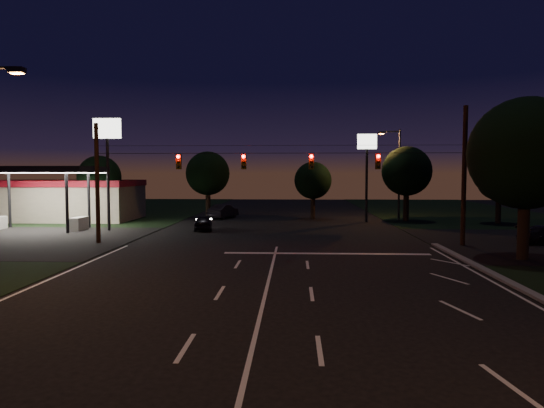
# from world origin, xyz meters

# --- Properties ---
(ground) EXTENTS (140.00, 140.00, 0.00)m
(ground) POSITION_xyz_m (0.00, 0.00, 0.00)
(ground) COLOR black
(ground) RESTS_ON ground
(center_line) EXTENTS (0.14, 40.00, 0.01)m
(center_line) POSITION_xyz_m (0.00, -6.00, 0.01)
(center_line) COLOR silver
(center_line) RESTS_ON ground
(stop_bar) EXTENTS (12.00, 0.50, 0.01)m
(stop_bar) POSITION_xyz_m (3.00, 11.50, 0.01)
(stop_bar) COLOR silver
(stop_bar) RESTS_ON ground
(utility_pole_right) EXTENTS (0.30, 0.30, 9.00)m
(utility_pole_right) POSITION_xyz_m (12.00, 15.00, 0.00)
(utility_pole_right) COLOR black
(utility_pole_right) RESTS_ON ground
(utility_pole_left) EXTENTS (0.28, 0.28, 8.00)m
(utility_pole_left) POSITION_xyz_m (-12.00, 15.00, 0.00)
(utility_pole_left) COLOR black
(utility_pole_left) RESTS_ON ground
(signal_span) EXTENTS (24.00, 0.40, 1.56)m
(signal_span) POSITION_xyz_m (-0.00, 14.96, 5.50)
(signal_span) COLOR black
(signal_span) RESTS_ON ground
(gas_station) EXTENTS (14.20, 16.10, 5.25)m
(gas_station) POSITION_xyz_m (-21.86, 30.39, 2.38)
(gas_station) COLOR gray
(gas_station) RESTS_ON ground
(pole_sign_left_near) EXTENTS (2.20, 0.30, 9.10)m
(pole_sign_left_near) POSITION_xyz_m (-14.00, 22.00, 6.98)
(pole_sign_left_near) COLOR black
(pole_sign_left_near) RESTS_ON ground
(pole_sign_right) EXTENTS (1.80, 0.30, 8.40)m
(pole_sign_right) POSITION_xyz_m (8.00, 30.00, 6.24)
(pole_sign_right) COLOR black
(pole_sign_right) RESTS_ON ground
(street_light_right_far) EXTENTS (2.20, 0.35, 9.00)m
(street_light_right_far) POSITION_xyz_m (11.24, 32.00, 5.24)
(street_light_right_far) COLOR black
(street_light_right_far) RESTS_ON ground
(tree_right_near) EXTENTS (6.00, 6.00, 8.76)m
(tree_right_near) POSITION_xyz_m (13.53, 10.17, 5.68)
(tree_right_near) COLOR black
(tree_right_near) RESTS_ON ground
(tree_far_a) EXTENTS (4.20, 4.20, 6.42)m
(tree_far_a) POSITION_xyz_m (-17.98, 30.12, 4.26)
(tree_far_a) COLOR black
(tree_far_a) RESTS_ON ground
(tree_far_b) EXTENTS (4.60, 4.60, 6.98)m
(tree_far_b) POSITION_xyz_m (-7.98, 34.13, 4.61)
(tree_far_b) COLOR black
(tree_far_b) RESTS_ON ground
(tree_far_c) EXTENTS (3.80, 3.80, 5.86)m
(tree_far_c) POSITION_xyz_m (3.02, 33.10, 3.90)
(tree_far_c) COLOR black
(tree_far_c) RESTS_ON ground
(tree_far_d) EXTENTS (4.80, 4.80, 7.30)m
(tree_far_d) POSITION_xyz_m (12.02, 31.13, 4.83)
(tree_far_d) COLOR black
(tree_far_d) RESTS_ON ground
(tree_far_e) EXTENTS (4.00, 4.00, 6.18)m
(tree_far_e) POSITION_xyz_m (20.02, 29.11, 4.11)
(tree_far_e) COLOR black
(tree_far_e) RESTS_ON ground
(car_oncoming_a) EXTENTS (1.99, 3.77, 1.22)m
(car_oncoming_a) POSITION_xyz_m (-6.39, 22.73, 0.61)
(car_oncoming_a) COLOR black
(car_oncoming_a) RESTS_ON ground
(car_oncoming_b) EXTENTS (2.81, 4.67, 1.45)m
(car_oncoming_b) POSITION_xyz_m (-6.30, 33.48, 0.73)
(car_oncoming_b) COLOR black
(car_oncoming_b) RESTS_ON ground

